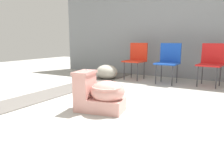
% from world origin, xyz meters
% --- Properties ---
extents(ground_plane, '(14.00, 14.00, 0.00)m').
position_xyz_m(ground_plane, '(0.00, 0.00, 0.00)').
color(ground_plane, '#A8A59E').
extents(gravel_strip, '(0.56, 8.00, 0.01)m').
position_xyz_m(gravel_strip, '(-1.12, 0.50, 0.01)').
color(gravel_strip, '#605B56').
rests_on(gravel_strip, ground).
extents(building_wall, '(7.00, 0.20, 2.60)m').
position_xyz_m(building_wall, '(0.50, 3.01, 1.30)').
color(building_wall, gray).
rests_on(building_wall, ground).
extents(toilet, '(0.69, 0.49, 0.52)m').
position_xyz_m(toilet, '(0.12, -0.13, 0.22)').
color(toilet, '#E09E93').
rests_on(toilet, ground).
extents(folding_chair_left, '(0.47, 0.47, 0.83)m').
position_xyz_m(folding_chair_left, '(-0.47, 2.32, 0.51)').
color(folding_chair_left, red).
rests_on(folding_chair_left, ground).
extents(folding_chair_middle, '(0.45, 0.45, 0.83)m').
position_xyz_m(folding_chair_middle, '(0.32, 2.18, 0.51)').
color(folding_chair_middle, '#1947B2').
rests_on(folding_chair_middle, ground).
extents(folding_chair_right, '(0.49, 0.49, 0.83)m').
position_xyz_m(folding_chair_right, '(1.13, 2.31, 0.51)').
color(folding_chair_right, red).
rests_on(folding_chair_right, ground).
extents(boulder_near, '(0.64, 0.64, 0.34)m').
position_xyz_m(boulder_near, '(-1.05, 1.94, 0.17)').
color(boulder_near, '#ADA899').
rests_on(boulder_near, ground).
extents(boulder_far, '(0.47, 0.45, 0.26)m').
position_xyz_m(boulder_far, '(-1.02, 1.05, 0.13)').
color(boulder_far, gray).
rests_on(boulder_far, ground).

